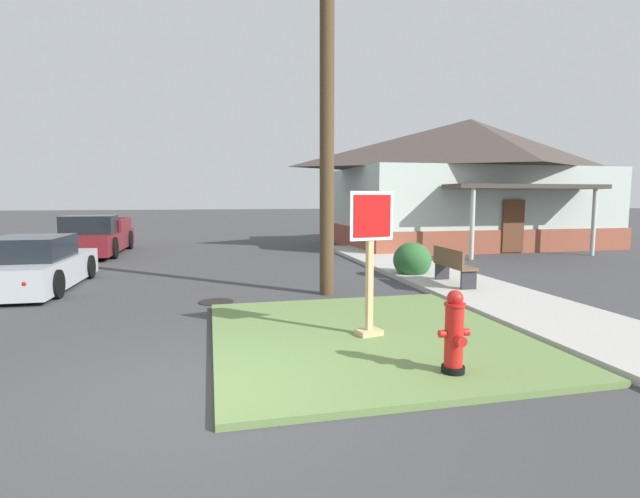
{
  "coord_description": "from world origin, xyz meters",
  "views": [
    {
      "loc": [
        0.19,
        -5.08,
        2.15
      ],
      "look_at": [
        2.01,
        2.76,
        1.27
      ],
      "focal_mm": 26.75,
      "sensor_mm": 36.0,
      "label": 1
    }
  ],
  "objects_px": {
    "manhole_cover": "(216,302)",
    "street_bench": "(452,265)",
    "utility_pole": "(327,29)",
    "fire_hydrant": "(454,334)",
    "stop_sign": "(370,266)",
    "parked_sedan_silver": "(34,266)",
    "pickup_truck_maroon": "(95,238)"
  },
  "relations": [
    {
      "from": "parked_sedan_silver",
      "to": "utility_pole",
      "type": "relative_size",
      "value": 0.38
    },
    {
      "from": "fire_hydrant",
      "to": "street_bench",
      "type": "height_order",
      "value": "fire_hydrant"
    },
    {
      "from": "pickup_truck_maroon",
      "to": "utility_pole",
      "type": "distance_m",
      "value": 12.4
    },
    {
      "from": "manhole_cover",
      "to": "parked_sedan_silver",
      "type": "distance_m",
      "value": 4.78
    },
    {
      "from": "utility_pole",
      "to": "pickup_truck_maroon",
      "type": "bearing_deg",
      "value": 126.35
    },
    {
      "from": "manhole_cover",
      "to": "utility_pole",
      "type": "height_order",
      "value": "utility_pole"
    },
    {
      "from": "parked_sedan_silver",
      "to": "street_bench",
      "type": "relative_size",
      "value": 2.86
    },
    {
      "from": "pickup_truck_maroon",
      "to": "street_bench",
      "type": "relative_size",
      "value": 3.64
    },
    {
      "from": "manhole_cover",
      "to": "street_bench",
      "type": "distance_m",
      "value": 5.43
    },
    {
      "from": "street_bench",
      "to": "manhole_cover",
      "type": "bearing_deg",
      "value": -178.19
    },
    {
      "from": "street_bench",
      "to": "utility_pole",
      "type": "height_order",
      "value": "utility_pole"
    },
    {
      "from": "pickup_truck_maroon",
      "to": "street_bench",
      "type": "bearing_deg",
      "value": -43.59
    },
    {
      "from": "stop_sign",
      "to": "fire_hydrant",
      "type": "bearing_deg",
      "value": -74.68
    },
    {
      "from": "stop_sign",
      "to": "parked_sedan_silver",
      "type": "bearing_deg",
      "value": 138.65
    },
    {
      "from": "stop_sign",
      "to": "parked_sedan_silver",
      "type": "relative_size",
      "value": 0.51
    },
    {
      "from": "stop_sign",
      "to": "pickup_truck_maroon",
      "type": "xyz_separation_m",
      "value": [
        -6.53,
        12.6,
        -0.51
      ]
    },
    {
      "from": "manhole_cover",
      "to": "parked_sedan_silver",
      "type": "relative_size",
      "value": 0.17
    },
    {
      "from": "parked_sedan_silver",
      "to": "pickup_truck_maroon",
      "type": "relative_size",
      "value": 0.78
    },
    {
      "from": "fire_hydrant",
      "to": "manhole_cover",
      "type": "bearing_deg",
      "value": 118.82
    },
    {
      "from": "manhole_cover",
      "to": "street_bench",
      "type": "xyz_separation_m",
      "value": [
        5.4,
        0.17,
        0.58
      ]
    },
    {
      "from": "pickup_truck_maroon",
      "to": "street_bench",
      "type": "height_order",
      "value": "pickup_truck_maroon"
    },
    {
      "from": "stop_sign",
      "to": "street_bench",
      "type": "xyz_separation_m",
      "value": [
        3.18,
        3.35,
        -0.54
      ]
    },
    {
      "from": "utility_pole",
      "to": "street_bench",
      "type": "bearing_deg",
      "value": -2.16
    },
    {
      "from": "fire_hydrant",
      "to": "stop_sign",
      "type": "xyz_separation_m",
      "value": [
        -0.46,
        1.69,
        0.57
      ]
    },
    {
      "from": "fire_hydrant",
      "to": "stop_sign",
      "type": "bearing_deg",
      "value": 105.32
    },
    {
      "from": "utility_pole",
      "to": "stop_sign",
      "type": "bearing_deg",
      "value": -93.17
    },
    {
      "from": "manhole_cover",
      "to": "pickup_truck_maroon",
      "type": "xyz_separation_m",
      "value": [
        -4.31,
        9.41,
        0.61
      ]
    },
    {
      "from": "manhole_cover",
      "to": "pickup_truck_maroon",
      "type": "bearing_deg",
      "value": 114.6
    },
    {
      "from": "street_bench",
      "to": "stop_sign",
      "type": "bearing_deg",
      "value": -133.52
    },
    {
      "from": "manhole_cover",
      "to": "parked_sedan_silver",
      "type": "height_order",
      "value": "parked_sedan_silver"
    },
    {
      "from": "manhole_cover",
      "to": "fire_hydrant",
      "type": "bearing_deg",
      "value": -61.18
    },
    {
      "from": "stop_sign",
      "to": "utility_pole",
      "type": "xyz_separation_m",
      "value": [
        0.19,
        3.46,
        4.52
      ]
    }
  ]
}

